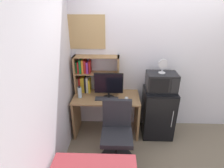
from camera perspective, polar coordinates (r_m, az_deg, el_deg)
wall_back at (r=3.38m, az=22.67°, el=6.85°), size 6.40×0.04×2.60m
wall_left at (r=1.87m, az=-25.01°, el=-7.12°), size 0.04×4.40×2.60m
desk at (r=3.21m, az=-1.78°, el=-7.67°), size 1.14×0.58×0.74m
hutch_bookshelf at (r=3.15m, az=-7.14°, el=3.18°), size 0.78×0.22×0.66m
monitor at (r=2.93m, az=-1.10°, el=-0.28°), size 0.48×0.20×0.45m
keyboard at (r=3.00m, az=-1.69°, el=-4.74°), size 0.39×0.12×0.02m
computer_mouse at (r=3.01m, az=4.66°, el=-4.55°), size 0.06×0.09×0.03m
water_bottle at (r=3.06m, az=-10.29°, el=-2.63°), size 0.07×0.07×0.21m
mini_fridge at (r=3.31m, az=14.41°, el=-8.86°), size 0.52×0.51×0.88m
microwave at (r=3.03m, az=15.54°, el=0.64°), size 0.49×0.33×0.31m
desk_fan at (r=2.93m, az=15.93°, el=5.66°), size 0.15×0.11×0.23m
desk_chair at (r=2.76m, az=1.53°, el=-16.32°), size 0.52×0.52×0.95m
wall_corkboard at (r=3.08m, az=-9.55°, el=16.04°), size 0.76×0.02×0.55m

